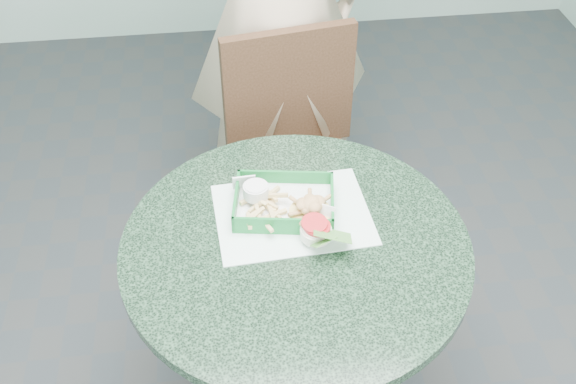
{
  "coord_description": "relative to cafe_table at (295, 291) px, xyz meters",
  "views": [
    {
      "loc": [
        -0.16,
        -1.14,
        1.99
      ],
      "look_at": [
        -0.01,
        0.1,
        0.85
      ],
      "focal_mm": 42.0,
      "sensor_mm": 36.0,
      "label": 1
    }
  ],
  "objects": [
    {
      "name": "food_basket",
      "position": [
        -0.01,
        0.12,
        0.19
      ],
      "size": [
        0.25,
        0.19,
        0.05
      ],
      "rotation": [
        0.0,
        0.0,
        -0.16
      ],
      "color": "#116D2B",
      "rests_on": "placemat"
    },
    {
      "name": "dining_chair",
      "position": [
        0.08,
        0.65,
        -0.05
      ],
      "size": [
        0.45,
        0.45,
        0.93
      ],
      "rotation": [
        0.0,
        0.0,
        0.17
      ],
      "color": "#3D2A1C",
      "rests_on": "floor"
    },
    {
      "name": "cafe_table",
      "position": [
        0.0,
        0.0,
        0.0
      ],
      "size": [
        0.87,
        0.87,
        0.75
      ],
      "color": "black",
      "rests_on": "floor"
    },
    {
      "name": "placemat",
      "position": [
        0.01,
        0.1,
        0.17
      ],
      "size": [
        0.41,
        0.32,
        0.0
      ],
      "primitive_type": "cube",
      "rotation": [
        0.0,
        0.0,
        0.06
      ],
      "color": "silver",
      "rests_on": "cafe_table"
    },
    {
      "name": "crab_sandwich",
      "position": [
        0.05,
        0.08,
        0.22
      ],
      "size": [
        0.11,
        0.11,
        0.07
      ],
      "rotation": [
        0.0,
        0.0,
        0.23
      ],
      "color": "tan",
      "rests_on": "food_basket"
    },
    {
      "name": "fries_pile",
      "position": [
        -0.07,
        0.09,
        0.21
      ],
      "size": [
        0.13,
        0.14,
        0.05
      ],
      "primitive_type": null,
      "rotation": [
        0.0,
        0.0,
        0.13
      ],
      "color": "#D7B772",
      "rests_on": "food_basket"
    },
    {
      "name": "garnish_cup",
      "position": [
        0.08,
        0.0,
        0.21
      ],
      "size": [
        0.12,
        0.11,
        0.05
      ],
      "rotation": [
        0.0,
        0.0,
        0.18
      ],
      "color": "silver",
      "rests_on": "food_basket"
    },
    {
      "name": "sauce_ramekin",
      "position": [
        -0.09,
        0.13,
        0.22
      ],
      "size": [
        0.07,
        0.07,
        0.04
      ],
      "rotation": [
        0.0,
        0.0,
        0.16
      ],
      "color": "silver",
      "rests_on": "food_basket"
    }
  ]
}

